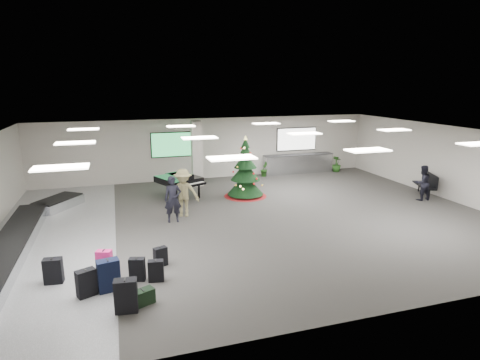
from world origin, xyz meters
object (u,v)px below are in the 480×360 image
object	(u,v)px
traveler_bench	(422,183)
potted_plant_left	(264,169)
christmas_tree	(245,176)
traveler_b	(183,193)
potted_plant_right	(337,164)
pink_suitcase	(104,262)
grand_piano	(179,180)
baggage_carousel	(22,237)
bench	(427,183)
service_counter	(298,164)
traveler_a	(173,199)

from	to	relation	value
traveler_bench	potted_plant_left	bearing A→B (deg)	-51.43
christmas_tree	traveler_b	size ratio (longest dim) A/B	1.49
traveler_bench	potted_plant_left	distance (m)	8.03
traveler_b	potted_plant_left	world-z (taller)	traveler_b
potted_plant_left	christmas_tree	bearing A→B (deg)	-122.62
potted_plant_right	traveler_bench	bearing A→B (deg)	-85.38
pink_suitcase	christmas_tree	distance (m)	8.48
grand_piano	potted_plant_right	distance (m)	9.88
baggage_carousel	bench	bearing A→B (deg)	2.86
baggage_carousel	potted_plant_right	bearing A→B (deg)	23.03
bench	potted_plant_left	xyz separation A→B (m)	(-5.74, 5.70, -0.16)
baggage_carousel	pink_suitcase	xyz separation A→B (m)	(2.55, -2.93, 0.10)
service_counter	christmas_tree	world-z (taller)	christmas_tree
christmas_tree	potted_plant_right	bearing A→B (deg)	26.84
traveler_a	traveler_bench	bearing A→B (deg)	-0.39
traveler_a	potted_plant_left	xyz separation A→B (m)	(5.80, 5.92, -0.44)
bench	traveler_a	xyz separation A→B (m)	(-11.54, -0.22, 0.28)
service_counter	christmas_tree	bearing A→B (deg)	-139.88
pink_suitcase	grand_piano	bearing A→B (deg)	83.85
traveler_a	potted_plant_right	size ratio (longest dim) A/B	1.88
christmas_tree	traveler_a	distance (m)	4.36
bench	potted_plant_right	size ratio (longest dim) A/B	1.85
traveler_b	baggage_carousel	bearing A→B (deg)	-151.15
service_counter	traveler_b	world-z (taller)	traveler_b
bench	traveler_a	distance (m)	11.55
baggage_carousel	grand_piano	world-z (taller)	grand_piano
service_counter	potted_plant_left	xyz separation A→B (m)	(-2.14, -0.21, -0.13)
baggage_carousel	potted_plant_left	distance (m)	12.54
traveler_a	potted_plant_right	xyz separation A→B (m)	(10.23, 5.83, -0.40)
christmas_tree	traveler_bench	size ratio (longest dim) A/B	1.78
pink_suitcase	christmas_tree	bearing A→B (deg)	64.01
service_counter	pink_suitcase	size ratio (longest dim) A/B	6.27
baggage_carousel	christmas_tree	bearing A→B (deg)	19.89
christmas_tree	grand_piano	xyz separation A→B (m)	(-2.86, 0.66, -0.15)
christmas_tree	potted_plant_left	xyz separation A→B (m)	(2.20, 3.44, -0.52)
service_counter	traveler_bench	xyz separation A→B (m)	(2.80, -6.53, 0.23)
potted_plant_right	bench	bearing A→B (deg)	-76.84
service_counter	grand_piano	xyz separation A→B (m)	(-7.20, -3.00, 0.25)
service_counter	christmas_tree	distance (m)	5.69
traveler_a	service_counter	bearing A→B (deg)	39.46
potted_plant_left	potted_plant_right	xyz separation A→B (m)	(4.43, -0.09, 0.04)
service_counter	traveler_bench	bearing A→B (deg)	-66.80
bench	grand_piano	bearing A→B (deg)	-173.04
traveler_a	grand_piano	bearing A→B (deg)	78.60
traveler_b	service_counter	bearing A→B (deg)	53.78
service_counter	bench	bearing A→B (deg)	-58.60
baggage_carousel	potted_plant_left	bearing A→B (deg)	31.35
traveler_b	potted_plant_left	size ratio (longest dim) A/B	2.21
traveler_a	potted_plant_left	distance (m)	8.30
grand_piano	traveler_bench	size ratio (longest dim) A/B	1.55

